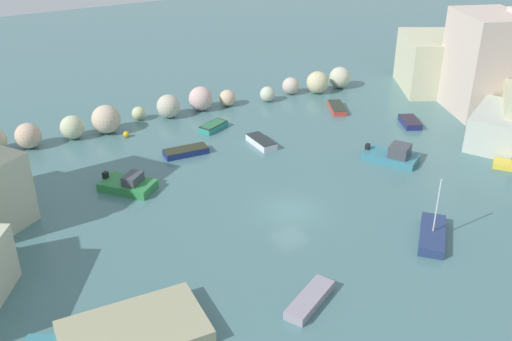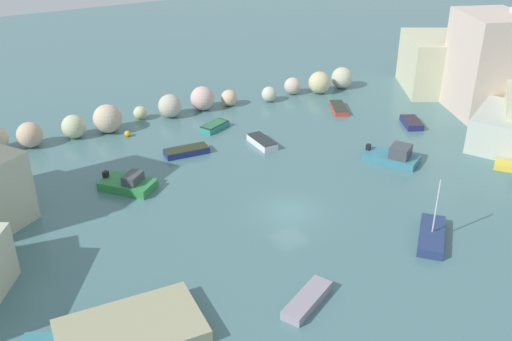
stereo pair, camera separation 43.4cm
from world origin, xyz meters
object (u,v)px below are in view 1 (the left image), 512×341
(moored_boat_3, at_px, (261,142))
(moored_boat_9, at_px, (186,151))
(stone_dock, at_px, (134,332))
(channel_buoy, at_px, (126,134))
(moored_boat_5, at_px, (410,122))
(moored_boat_0, at_px, (128,184))
(moored_boat_2, at_px, (393,155))
(moored_boat_7, at_px, (13,214))
(moored_boat_8, at_px, (310,300))
(moored_boat_1, at_px, (432,235))
(moored_boat_11, at_px, (213,126))
(moored_boat_6, at_px, (337,108))

(moored_boat_3, xyz_separation_m, moored_boat_9, (-6.94, 1.56, -0.03))
(stone_dock, xyz_separation_m, moored_boat_3, (18.56, 18.58, -0.09))
(channel_buoy, relative_size, moored_boat_3, 0.17)
(stone_dock, xyz_separation_m, moored_boat_5, (34.10, 15.55, -0.13))
(moored_boat_3, bearing_deg, stone_dock, 134.35)
(moored_boat_0, bearing_deg, moored_boat_2, 32.55)
(moored_boat_7, distance_m, moored_boat_8, 23.31)
(channel_buoy, bearing_deg, moored_boat_9, -61.03)
(moored_boat_7, bearing_deg, moored_boat_1, -90.34)
(moored_boat_0, distance_m, moored_boat_8, 19.32)
(moored_boat_0, xyz_separation_m, moored_boat_3, (13.54, 2.22, -0.15))
(moored_boat_1, xyz_separation_m, moored_boat_3, (-2.73, 19.35, -0.03))
(moored_boat_3, distance_m, moored_boat_11, 6.00)
(moored_boat_8, bearing_deg, moored_boat_6, -157.08)
(moored_boat_2, xyz_separation_m, moored_boat_6, (3.00, 12.39, -0.30))
(moored_boat_3, xyz_separation_m, moored_boat_6, (11.49, 3.83, -0.06))
(moored_boat_9, bearing_deg, moored_boat_8, -90.26)
(stone_dock, relative_size, moored_boat_11, 2.34)
(moored_boat_7, bearing_deg, moored_boat_3, -50.45)
(moored_boat_0, relative_size, moored_boat_5, 1.36)
(moored_boat_1, bearing_deg, moored_boat_5, -171.91)
(moored_boat_1, height_order, moored_boat_7, moored_boat_1)
(moored_boat_0, height_order, moored_boat_5, moored_boat_0)
(stone_dock, xyz_separation_m, moored_boat_9, (11.62, 20.14, -0.12))
(moored_boat_5, height_order, moored_boat_11, moored_boat_11)
(channel_buoy, relative_size, moored_boat_7, 0.18)
(moored_boat_9, bearing_deg, moored_boat_7, -162.76)
(stone_dock, bearing_deg, moored_boat_0, 72.94)
(moored_boat_2, distance_m, moored_boat_3, 12.06)
(moored_boat_1, bearing_deg, moored_boat_11, -122.31)
(moored_boat_3, bearing_deg, moored_boat_0, 98.63)
(moored_boat_2, bearing_deg, moored_boat_7, -133.20)
(moored_boat_7, bearing_deg, channel_buoy, -15.73)
(moored_boat_7, xyz_separation_m, moored_boat_9, (15.43, 3.70, 0.02))
(moored_boat_6, xyz_separation_m, moored_boat_8, (-20.01, -24.71, 0.02))
(moored_boat_1, relative_size, moored_boat_11, 1.43)
(stone_dock, xyz_separation_m, moored_boat_2, (27.05, 10.02, 0.15))
(moored_boat_0, xyz_separation_m, moored_boat_1, (16.27, -17.12, -0.13))
(moored_boat_1, relative_size, moored_boat_3, 1.36)
(channel_buoy, distance_m, moored_boat_5, 28.21)
(moored_boat_5, height_order, moored_boat_6, moored_boat_5)
(moored_boat_1, bearing_deg, moored_boat_7, -78.21)
(moored_boat_2, height_order, moored_boat_5, moored_boat_2)
(moored_boat_3, relative_size, moored_boat_6, 0.88)
(moored_boat_3, distance_m, moored_boat_7, 22.47)
(moored_boat_6, xyz_separation_m, moored_boat_11, (-13.81, 1.71, 0.05))
(moored_boat_8, bearing_deg, moored_boat_3, -140.28)
(moored_boat_6, bearing_deg, moored_boat_0, -51.10)
(stone_dock, distance_m, moored_boat_5, 37.48)
(moored_boat_9, relative_size, moored_boat_11, 1.22)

